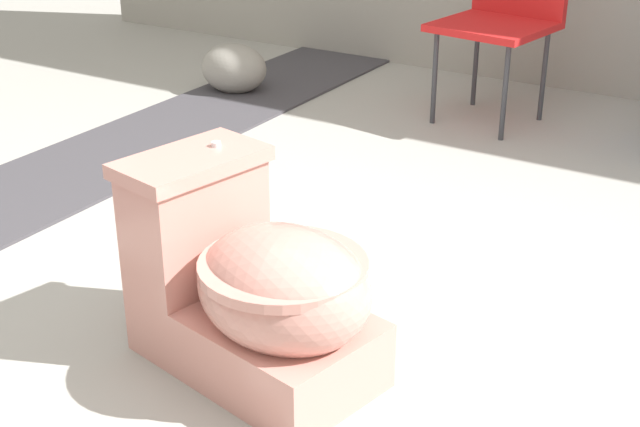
% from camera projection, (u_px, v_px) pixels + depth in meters
% --- Properties ---
extents(ground_plane, '(14.00, 14.00, 0.00)m').
position_uv_depth(ground_plane, '(265.00, 363.00, 2.22)').
color(ground_plane, '#A8A59E').
extents(gravel_strip, '(0.56, 8.00, 0.01)m').
position_uv_depth(gravel_strip, '(41.00, 186.00, 3.24)').
color(gravel_strip, '#423F44').
rests_on(gravel_strip, ground).
extents(toilet, '(0.69, 0.49, 0.52)m').
position_uv_depth(toilet, '(255.00, 289.00, 2.12)').
color(toilet, tan).
rests_on(toilet, ground).
extents(folding_chair_left, '(0.50, 0.50, 0.83)m').
position_uv_depth(folding_chair_left, '(507.00, 1.00, 3.78)').
color(folding_chair_left, red).
rests_on(folding_chair_left, ground).
extents(boulder_near, '(0.37, 0.31, 0.24)m').
position_uv_depth(boulder_near, '(234.00, 68.00, 4.27)').
color(boulder_near, gray).
rests_on(boulder_near, ground).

